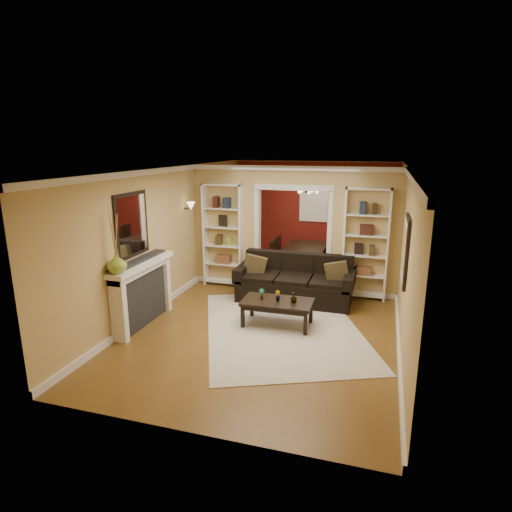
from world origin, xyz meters
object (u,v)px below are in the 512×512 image
(sofa, at_px, (295,279))
(fireplace, at_px, (144,294))
(bookshelf_left, at_px, (223,235))
(dining_table, at_px, (306,260))
(coffee_table, at_px, (277,313))
(bookshelf_right, at_px, (366,244))

(sofa, height_order, fireplace, fireplace)
(bookshelf_left, bearing_deg, sofa, -18.17)
(dining_table, bearing_deg, coffee_table, -178.06)
(bookshelf_right, distance_m, fireplace, 4.47)
(bookshelf_left, xyz_separation_m, bookshelf_right, (3.10, 0.00, 0.00))
(coffee_table, distance_m, bookshelf_right, 2.52)
(bookshelf_left, distance_m, bookshelf_right, 3.10)
(sofa, xyz_separation_m, dining_table, (-0.15, 2.08, -0.15))
(coffee_table, relative_size, bookshelf_right, 0.54)
(coffee_table, bearing_deg, bookshelf_left, 131.18)
(bookshelf_right, bearing_deg, fireplace, -145.20)
(fireplace, height_order, dining_table, fireplace)
(sofa, bearing_deg, bookshelf_right, 23.52)
(sofa, bearing_deg, bookshelf_left, 161.83)
(sofa, distance_m, bookshelf_left, 1.98)
(bookshelf_left, bearing_deg, dining_table, 42.86)
(bookshelf_right, height_order, fireplace, bookshelf_right)
(coffee_table, height_order, bookshelf_right, bookshelf_right)
(sofa, xyz_separation_m, fireplace, (-2.31, -1.95, 0.11))
(fireplace, bearing_deg, dining_table, 61.85)
(coffee_table, height_order, fireplace, fireplace)
(bookshelf_right, relative_size, fireplace, 1.35)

